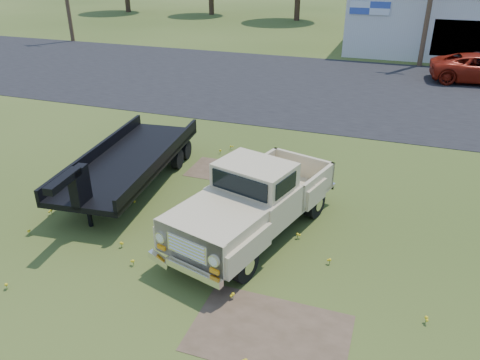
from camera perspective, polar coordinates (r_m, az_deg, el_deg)
name	(u,v)px	position (r m, az deg, el deg)	size (l,w,h in m)	color
ground	(246,237)	(12.02, 0.74, -6.94)	(140.00, 140.00, 0.00)	#314516
asphalt_lot	(338,88)	(25.60, 11.83, 10.90)	(90.00, 14.00, 0.02)	black
dirt_patch_a	(270,333)	(9.44, 3.63, -18.10)	(3.00, 2.00, 0.01)	#4C3A28
dirt_patch_b	(223,171)	(15.50, -2.09, 1.15)	(2.20, 1.60, 0.01)	#4C3A28
commercial_building	(456,22)	(36.90, 24.83, 17.12)	(14.20, 8.20, 4.15)	silver
vintage_pickup_truck	(255,200)	(11.64, 1.79, -2.43)	(2.14, 5.50, 1.99)	tan
flatbed_trailer	(130,157)	(14.63, -13.30, 2.78)	(2.24, 6.73, 1.84)	black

